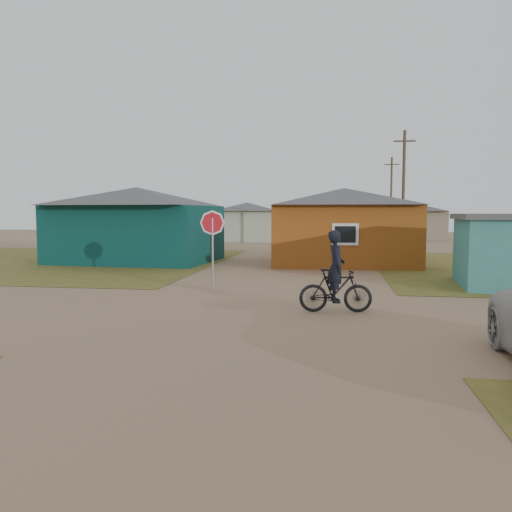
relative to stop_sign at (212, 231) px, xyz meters
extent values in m
plane|color=#937355|center=(2.27, -5.05, -1.98)|extent=(120.00, 120.00, 0.00)
cube|color=olive|center=(-11.73, 7.95, -1.98)|extent=(20.00, 18.00, 0.00)
cube|color=#093433|center=(-6.23, 8.45, -0.48)|extent=(8.40, 6.54, 3.00)
pyramid|color=#3F3F42|center=(-6.23, 8.45, 1.52)|extent=(8.93, 7.08, 1.00)
cube|color=#8E4815|center=(4.77, 8.95, -0.48)|extent=(7.21, 6.24, 3.00)
pyramid|color=#3F3F42|center=(4.77, 8.95, 1.47)|extent=(7.72, 6.76, 0.90)
cube|color=silver|center=(4.77, 5.92, -0.33)|extent=(1.20, 0.06, 1.00)
cube|color=black|center=(4.77, 5.89, -0.33)|extent=(0.95, 0.04, 0.75)
cube|color=#9DA68F|center=(-3.73, 28.95, -0.58)|extent=(6.49, 5.60, 2.80)
pyramid|color=#3F3F42|center=(-3.73, 28.95, 1.22)|extent=(7.04, 6.15, 0.80)
cube|color=gray|center=(12.27, 34.95, -0.58)|extent=(6.41, 5.50, 2.80)
pyramid|color=#3F3F42|center=(12.27, 34.95, 1.22)|extent=(6.95, 6.05, 0.80)
cube|color=#9DA68F|center=(-11.73, 40.95, -0.63)|extent=(5.75, 5.28, 2.70)
pyramid|color=#3F3F42|center=(-11.73, 40.95, 1.07)|extent=(6.28, 5.81, 0.70)
cylinder|color=#4E3F2F|center=(8.77, 16.95, 2.02)|extent=(0.20, 0.20, 8.00)
cube|color=#4E3F2F|center=(8.77, 16.95, 5.32)|extent=(1.40, 0.10, 0.10)
cylinder|color=#4E3F2F|center=(9.77, 32.95, 2.02)|extent=(0.20, 0.20, 8.00)
cube|color=#4E3F2F|center=(9.77, 32.95, 5.32)|extent=(1.40, 0.10, 0.10)
cylinder|color=gray|center=(0.00, 0.00, -0.76)|extent=(0.07, 0.07, 2.44)
imported|color=black|center=(4.30, -3.97, -1.40)|extent=(1.97, 0.74, 1.15)
imported|color=black|center=(4.30, -3.97, -0.76)|extent=(0.52, 0.73, 1.90)
camera|label=1|loc=(4.20, -17.18, 0.64)|focal=35.00mm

